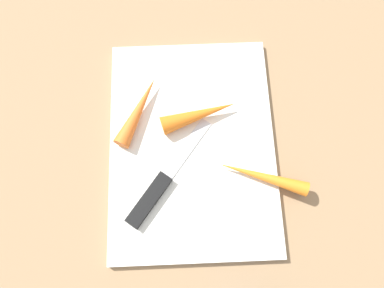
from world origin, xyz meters
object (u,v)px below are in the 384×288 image
object	(u,v)px
cutting_board	(192,145)
carrot_medium	(138,110)
knife	(154,193)
carrot_longest	(262,176)
carrot_shortest	(199,115)

from	to	relation	value
cutting_board	carrot_medium	bearing A→B (deg)	-123.81
cutting_board	knife	size ratio (longest dim) A/B	2.09
cutting_board	knife	bearing A→B (deg)	-38.16
knife	carrot_medium	bearing A→B (deg)	46.92
carrot_longest	carrot_shortest	world-z (taller)	carrot_shortest
carrot_longest	carrot_shortest	size ratio (longest dim) A/B	1.13
carrot_medium	knife	bearing A→B (deg)	-144.16
knife	carrot_medium	xyz separation A→B (m)	(-0.13, -0.02, 0.01)
cutting_board	carrot_shortest	distance (m)	0.05
cutting_board	carrot_longest	size ratio (longest dim) A/B	2.59
knife	carrot_shortest	size ratio (longest dim) A/B	1.40
carrot_medium	carrot_shortest	world-z (taller)	carrot_shortest
knife	carrot_medium	size ratio (longest dim) A/B	1.38
knife	carrot_longest	size ratio (longest dim) A/B	1.24
carrot_medium	carrot_longest	world-z (taller)	carrot_medium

